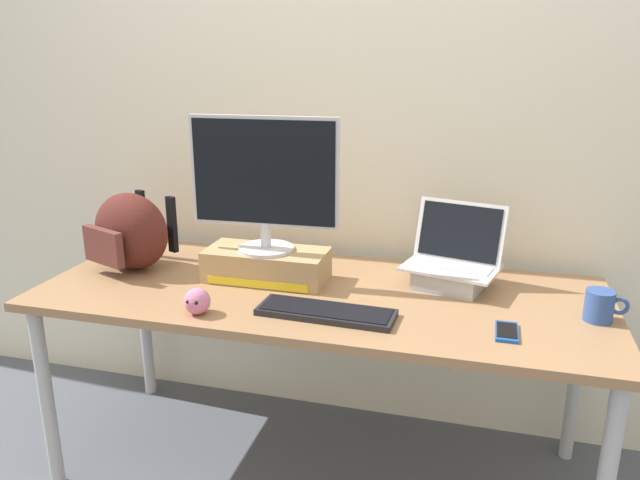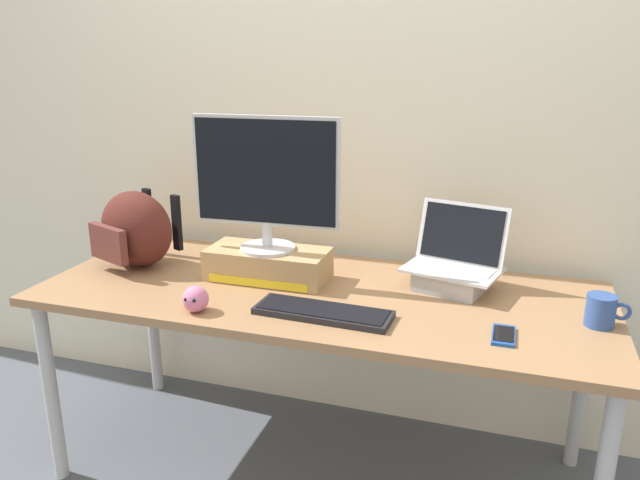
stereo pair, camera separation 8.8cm
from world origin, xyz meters
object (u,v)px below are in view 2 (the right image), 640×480
cell_phone (504,335)px  plush_toy (196,299)px  desktop_monitor (266,181)px  toner_box_yellow (268,264)px  open_laptop (453,272)px  messenger_backpack (136,229)px  external_keyboard (323,312)px  coffee_mug (602,311)px

cell_phone → plush_toy: 0.94m
desktop_monitor → cell_phone: size_ratio=3.94×
toner_box_yellow → plush_toy: bearing=-107.0°
desktop_monitor → cell_phone: bearing=-18.5°
open_laptop → messenger_backpack: (-1.18, -0.13, 0.08)m
desktop_monitor → cell_phone: (0.83, -0.24, -0.36)m
messenger_backpack → plush_toy: bearing=-15.7°
toner_box_yellow → external_keyboard: toner_box_yellow is taller
toner_box_yellow → external_keyboard: 0.38m
toner_box_yellow → cell_phone: 0.87m
open_laptop → external_keyboard: bearing=-120.3°
open_laptop → cell_phone: 0.40m
desktop_monitor → coffee_mug: size_ratio=4.10×
open_laptop → messenger_backpack: messenger_backpack is taller
open_laptop → cell_phone: (0.18, -0.35, -0.05)m
desktop_monitor → external_keyboard: desktop_monitor is taller
open_laptop → external_keyboard: 0.51m
open_laptop → plush_toy: 0.88m
messenger_backpack → coffee_mug: messenger_backpack is taller
messenger_backpack → open_laptop: bearing=27.9°
toner_box_yellow → plush_toy: (-0.11, -0.34, -0.01)m
open_laptop → coffee_mug: open_laptop is taller
open_laptop → coffee_mug: bearing=-7.1°
plush_toy → messenger_backpack: bearing=142.5°
external_keyboard → open_laptop: bearing=47.8°
toner_box_yellow → coffee_mug: bearing=-3.6°
cell_phone → toner_box_yellow: bearing=164.1°
external_keyboard → plush_toy: (-0.39, -0.09, 0.03)m
messenger_backpack → toner_box_yellow: bearing=23.4°
toner_box_yellow → plush_toy: toner_box_yellow is taller
external_keyboard → coffee_mug: (0.82, 0.18, 0.04)m
messenger_backpack → cell_phone: (1.36, -0.22, -0.14)m
external_keyboard → cell_phone: 0.54m
open_laptop → desktop_monitor: bearing=-155.8°
desktop_monitor → cell_phone: 0.93m
messenger_backpack → plush_toy: messenger_backpack is taller
external_keyboard → messenger_backpack: 0.86m
coffee_mug → plush_toy: size_ratio=1.54×
toner_box_yellow → desktop_monitor: size_ratio=0.82×
plush_toy → external_keyboard: bearing=13.2°
open_laptop → coffee_mug: 0.49m
desktop_monitor → messenger_backpack: bearing=178.9°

